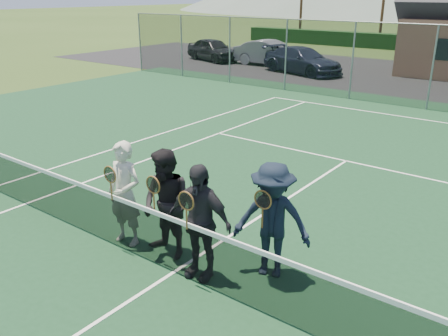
{
  "coord_description": "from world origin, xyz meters",
  "views": [
    {
      "loc": [
        4.42,
        -4.53,
        4.09
      ],
      "look_at": [
        -0.18,
        1.5,
        1.25
      ],
      "focal_mm": 38.0,
      "sensor_mm": 36.0,
      "label": 1
    }
  ],
  "objects_px": {
    "tennis_net": "(173,242)",
    "player_c": "(199,222)",
    "player_a": "(125,194)",
    "player_d": "(272,220)",
    "player_b": "(167,205)",
    "car_a": "(213,50)",
    "car_b": "(271,53)",
    "car_c": "(302,60)"
  },
  "relations": [
    {
      "from": "car_a",
      "to": "car_b",
      "type": "height_order",
      "value": "car_b"
    },
    {
      "from": "car_b",
      "to": "tennis_net",
      "type": "distance_m",
      "value": 22.0
    },
    {
      "from": "car_b",
      "to": "player_c",
      "type": "relative_size",
      "value": 2.42
    },
    {
      "from": "car_c",
      "to": "tennis_net",
      "type": "xyz_separation_m",
      "value": [
        7.62,
        -18.03,
        -0.14
      ]
    },
    {
      "from": "tennis_net",
      "to": "player_b",
      "type": "distance_m",
      "value": 0.66
    },
    {
      "from": "player_b",
      "to": "car_a",
      "type": "bearing_deg",
      "value": 126.77
    },
    {
      "from": "car_a",
      "to": "tennis_net",
      "type": "distance_m",
      "value": 23.84
    },
    {
      "from": "player_c",
      "to": "car_a",
      "type": "bearing_deg",
      "value": 128.09
    },
    {
      "from": "car_b",
      "to": "tennis_net",
      "type": "height_order",
      "value": "car_b"
    },
    {
      "from": "player_a",
      "to": "player_d",
      "type": "height_order",
      "value": "same"
    },
    {
      "from": "car_a",
      "to": "player_a",
      "type": "relative_size",
      "value": 2.23
    },
    {
      "from": "tennis_net",
      "to": "player_d",
      "type": "bearing_deg",
      "value": 36.55
    },
    {
      "from": "player_c",
      "to": "car_b",
      "type": "bearing_deg",
      "value": 119.31
    },
    {
      "from": "tennis_net",
      "to": "player_c",
      "type": "height_order",
      "value": "player_c"
    },
    {
      "from": "car_c",
      "to": "tennis_net",
      "type": "relative_size",
      "value": 0.4
    },
    {
      "from": "car_b",
      "to": "player_d",
      "type": "bearing_deg",
      "value": -148.96
    },
    {
      "from": "tennis_net",
      "to": "player_d",
      "type": "xyz_separation_m",
      "value": [
        1.18,
        0.88,
        0.38
      ]
    },
    {
      "from": "car_c",
      "to": "player_c",
      "type": "bearing_deg",
      "value": -140.76
    },
    {
      "from": "car_b",
      "to": "car_c",
      "type": "relative_size",
      "value": 0.94
    },
    {
      "from": "player_a",
      "to": "player_d",
      "type": "xyz_separation_m",
      "value": [
        2.47,
        0.66,
        -0.0
      ]
    },
    {
      "from": "tennis_net",
      "to": "player_d",
      "type": "height_order",
      "value": "player_d"
    },
    {
      "from": "car_b",
      "to": "car_c",
      "type": "height_order",
      "value": "car_b"
    },
    {
      "from": "player_a",
      "to": "player_c",
      "type": "height_order",
      "value": "same"
    },
    {
      "from": "car_b",
      "to": "car_a",
      "type": "bearing_deg",
      "value": 94.32
    },
    {
      "from": "player_a",
      "to": "player_b",
      "type": "bearing_deg",
      "value": 7.51
    },
    {
      "from": "car_c",
      "to": "tennis_net",
      "type": "distance_m",
      "value": 19.58
    },
    {
      "from": "car_a",
      "to": "car_b",
      "type": "xyz_separation_m",
      "value": [
        3.97,
        0.37,
        0.03
      ]
    },
    {
      "from": "player_a",
      "to": "car_b",
      "type": "bearing_deg",
      "value": 115.47
    },
    {
      "from": "player_a",
      "to": "car_c",
      "type": "bearing_deg",
      "value": 109.56
    },
    {
      "from": "car_b",
      "to": "player_a",
      "type": "bearing_deg",
      "value": -155.57
    },
    {
      "from": "player_b",
      "to": "player_c",
      "type": "xyz_separation_m",
      "value": [
        0.78,
        -0.13,
        0.0
      ]
    },
    {
      "from": "car_a",
      "to": "car_b",
      "type": "relative_size",
      "value": 0.92
    },
    {
      "from": "tennis_net",
      "to": "car_b",
      "type": "bearing_deg",
      "value": 118.26
    },
    {
      "from": "player_c",
      "to": "player_d",
      "type": "xyz_separation_m",
      "value": [
        0.83,
        0.68,
        -0.0
      ]
    },
    {
      "from": "car_b",
      "to": "player_d",
      "type": "distance_m",
      "value": 21.84
    },
    {
      "from": "car_a",
      "to": "player_b",
      "type": "xyz_separation_m",
      "value": [
        13.96,
        -18.67,
        0.24
      ]
    },
    {
      "from": "car_b",
      "to": "player_a",
      "type": "height_order",
      "value": "player_a"
    },
    {
      "from": "player_b",
      "to": "player_d",
      "type": "distance_m",
      "value": 1.7
    },
    {
      "from": "car_c",
      "to": "player_d",
      "type": "relative_size",
      "value": 2.58
    },
    {
      "from": "player_c",
      "to": "player_b",
      "type": "bearing_deg",
      "value": 170.3
    },
    {
      "from": "tennis_net",
      "to": "player_d",
      "type": "distance_m",
      "value": 1.52
    },
    {
      "from": "tennis_net",
      "to": "player_b",
      "type": "height_order",
      "value": "player_b"
    }
  ]
}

